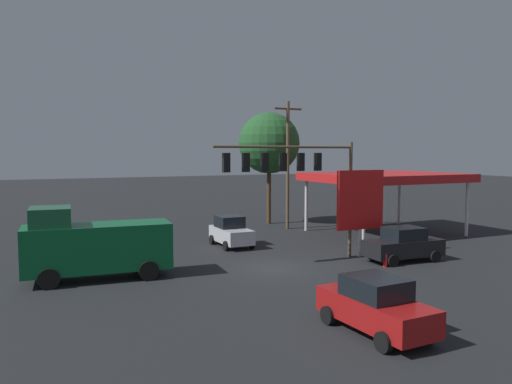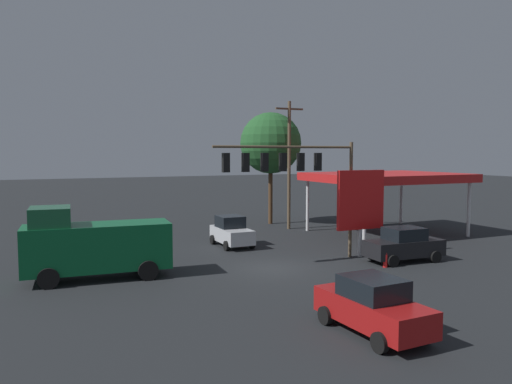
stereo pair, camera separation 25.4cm
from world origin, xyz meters
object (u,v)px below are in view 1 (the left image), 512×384
at_px(price_sign, 360,201).
at_px(sedan_far, 404,245).
at_px(sedan_waiting, 375,305).
at_px(street_tree, 269,143).
at_px(traffic_signal_assembly, 293,169).
at_px(hatchback_crossing, 231,232).
at_px(utility_pole, 288,162).
at_px(fire_hydrant, 385,259).
at_px(delivery_truck, 94,245).

bearing_deg(price_sign, sedan_far, 123.47).
relative_size(sedan_waiting, street_tree, 0.47).
distance_m(sedan_waiting, street_tree, 26.79).
height_order(traffic_signal_assembly, sedan_far, traffic_signal_assembly).
height_order(price_sign, hatchback_crossing, price_sign).
bearing_deg(utility_pole, fire_hydrant, 82.99).
bearing_deg(sedan_waiting, utility_pole, 155.99).
bearing_deg(utility_pole, hatchback_crossing, 35.55).
height_order(street_tree, fire_hydrant, street_tree).
relative_size(sedan_far, street_tree, 0.47).
bearing_deg(traffic_signal_assembly, sedan_waiting, 75.35).
distance_m(utility_pole, hatchback_crossing, 9.58).
height_order(sedan_far, delivery_truck, delivery_truck).
distance_m(traffic_signal_assembly, price_sign, 4.82).
relative_size(delivery_truck, sedan_waiting, 1.55).
bearing_deg(fire_hydrant, hatchback_crossing, -59.99).
height_order(sedan_waiting, fire_hydrant, sedan_waiting).
height_order(sedan_far, street_tree, street_tree).
distance_m(sedan_far, street_tree, 17.50).
xyz_separation_m(utility_pole, hatchback_crossing, (6.93, 4.95, -4.40)).
relative_size(utility_pole, sedan_far, 2.26).
relative_size(street_tree, fire_hydrant, 10.79).
bearing_deg(utility_pole, sedan_far, 90.66).
relative_size(price_sign, sedan_waiting, 1.14).
bearing_deg(delivery_truck, traffic_signal_assembly, 179.82).
distance_m(delivery_truck, street_tree, 21.47).
relative_size(hatchback_crossing, street_tree, 0.40).
bearing_deg(sedan_far, fire_hydrant, 23.43).
distance_m(sedan_far, sedan_waiting, 11.94).
height_order(hatchback_crossing, sedan_waiting, hatchback_crossing).
height_order(traffic_signal_assembly, street_tree, street_tree).
relative_size(price_sign, hatchback_crossing, 1.33).
bearing_deg(hatchback_crossing, street_tree, 139.47).
distance_m(price_sign, sedan_far, 3.47).
bearing_deg(delivery_truck, street_tree, -136.01).
distance_m(sedan_far, fire_hydrant, 2.06).
xyz_separation_m(sedan_far, sedan_waiting, (8.60, 8.28, 0.00)).
distance_m(sedan_waiting, fire_hydrant, 10.15).
xyz_separation_m(hatchback_crossing, sedan_waiting, (1.52, 16.60, 0.00)).
relative_size(utility_pole, sedan_waiting, 2.26).
relative_size(utility_pole, hatchback_crossing, 2.66).
relative_size(utility_pole, delivery_truck, 1.46).
bearing_deg(utility_pole, traffic_signal_assembly, 62.55).
distance_m(utility_pole, sedan_waiting, 23.56).
distance_m(utility_pole, street_tree, 3.55).
bearing_deg(street_tree, price_sign, 85.17).
height_order(utility_pole, street_tree, utility_pole).
xyz_separation_m(price_sign, delivery_truck, (14.84, -1.03, -1.58)).
bearing_deg(sedan_far, price_sign, -53.73).
bearing_deg(traffic_signal_assembly, fire_hydrant, 142.34).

